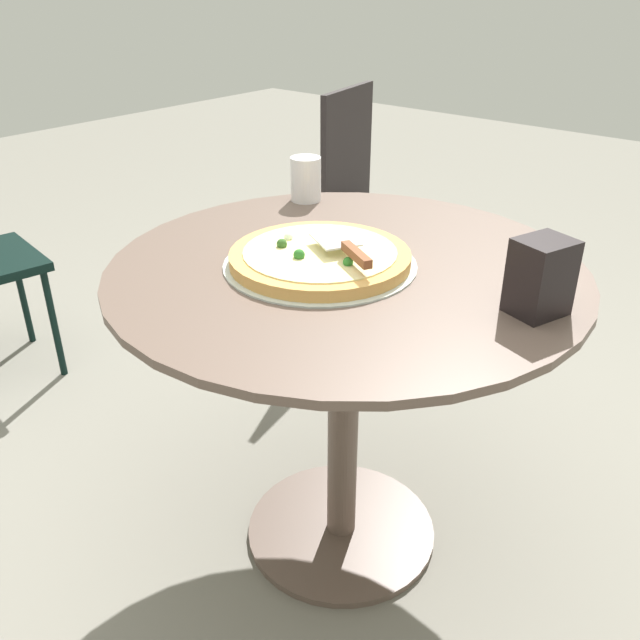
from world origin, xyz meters
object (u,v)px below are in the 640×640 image
Objects in this scene: pizza_on_tray at (320,258)px; napkin_dispenser at (541,277)px; drinking_cup at (306,179)px; patio_chair_near at (369,196)px; patio_table at (345,340)px; pizza_server at (346,247)px.

pizza_on_tray is 0.45m from napkin_dispenser.
drinking_cup is 0.77m from napkin_dispenser.
napkin_dispenser is (0.74, -0.22, 0.01)m from drinking_cup.
patio_chair_near is at bearing -114.23° from napkin_dispenser.
pizza_on_tray reaches higher than patio_table.
pizza_on_tray is 0.44× the size of patio_chair_near.
pizza_server is at bearing 3.01° from pizza_on_tray.
napkin_dispenser is at bearing 12.50° from pizza_server.
napkin_dispenser is at bearing 11.10° from pizza_on_tray.
patio_table is at bearing -56.29° from patio_chair_near.
patio_chair_near reaches higher than napkin_dispenser.
napkin_dispenser reaches higher than patio_table.
pizza_server is 1.82× the size of drinking_cup.
patio_table is 8.75× the size of drinking_cup.
drinking_cup is 0.90m from patio_chair_near.
drinking_cup is (-0.35, 0.27, 0.24)m from patio_table.
drinking_cup reaches higher than pizza_server.
pizza_server is 0.48m from drinking_cup.
pizza_server is 1.50× the size of napkin_dispenser.
napkin_dispenser is 1.51m from patio_chair_near.
napkin_dispenser is (0.37, 0.08, 0.01)m from pizza_server.
patio_table is at bearing 44.06° from pizza_on_tray.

